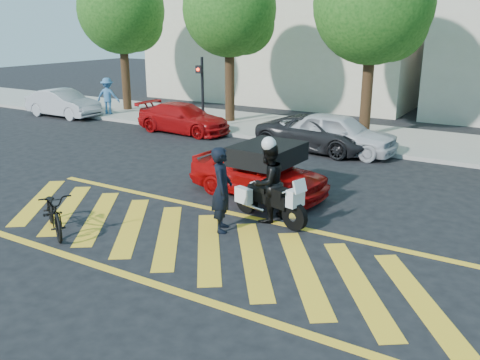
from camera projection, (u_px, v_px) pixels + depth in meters
The scene contains 18 objects.
ground at pixel (190, 241), 11.10m from camera, with size 90.00×90.00×0.00m, color black.
sidewalk at pixel (363, 137), 20.90m from camera, with size 60.00×5.00×0.15m, color #9E998E.
crosswalk at pixel (188, 240), 11.12m from camera, with size 12.33×4.00×0.01m.
building_left at pixel (287, 16), 30.75m from camera, with size 16.00×8.00×10.00m, color beige.
tree_far_left at pixel (124, 13), 25.83m from camera, with size 4.40×4.40×7.41m.
tree_left at pixel (233, 13), 22.64m from camera, with size 4.20×4.20×7.26m.
tree_center at pixel (377, 8), 19.41m from camera, with size 4.60×4.60×7.56m.
signal_pole at pixel (202, 88), 21.71m from camera, with size 0.28×0.43×3.20m.
officer_bike at pixel (222, 190), 11.40m from camera, with size 0.71×0.47×1.96m, color black.
bicycle at pixel (54, 211), 11.41m from camera, with size 0.67×1.93×1.01m, color black.
police_motorcycle at pixel (269, 199), 12.09m from camera, with size 2.19×1.01×0.99m.
officer_moto at pixel (268, 183), 11.97m from camera, with size 0.92×0.72×1.90m, color black.
red_convertible at pixel (258, 172), 13.88m from camera, with size 1.58×3.92×1.34m, color #AC0807.
parked_far_left at pixel (63, 103), 25.68m from camera, with size 1.45×4.16×1.37m, color #9E9FA5.
parked_left at pixel (183, 118), 21.95m from camera, with size 1.76×4.33×1.26m, color #A20A0B.
parked_mid_left at pixel (317, 133), 18.89m from camera, with size 2.10×4.55×1.26m, color black.
parked_mid_right at pixel (338, 133), 18.46m from camera, with size 1.73×4.31×1.47m, color silver.
pedestrian_left at pixel (108, 96), 25.61m from camera, with size 1.17×0.67×1.81m, color teal.
Camera 1 is at (6.21, -8.18, 4.55)m, focal length 38.00 mm.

